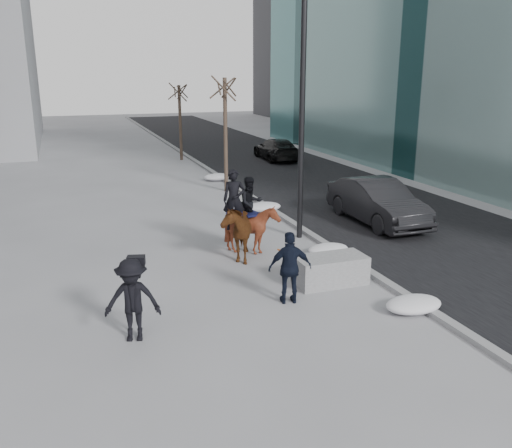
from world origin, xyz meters
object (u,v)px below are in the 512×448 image
object	(u,v)px
planter	(330,270)
car_near	(377,202)
mounted_right	(252,223)
mounted_left	(236,225)

from	to	relation	value
planter	car_near	bearing A→B (deg)	47.32
car_near	planter	bearing A→B (deg)	-132.49
car_near	mounted_right	world-z (taller)	mounted_right
planter	mounted_right	size ratio (longest dim) A/B	0.79
mounted_right	mounted_left	bearing A→B (deg)	-161.52
car_near	mounted_left	world-z (taller)	mounted_left
mounted_right	car_near	bearing A→B (deg)	17.03
car_near	mounted_left	size ratio (longest dim) A/B	1.84
planter	mounted_right	world-z (taller)	mounted_right
car_near	mounted_right	distance (m)	5.64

